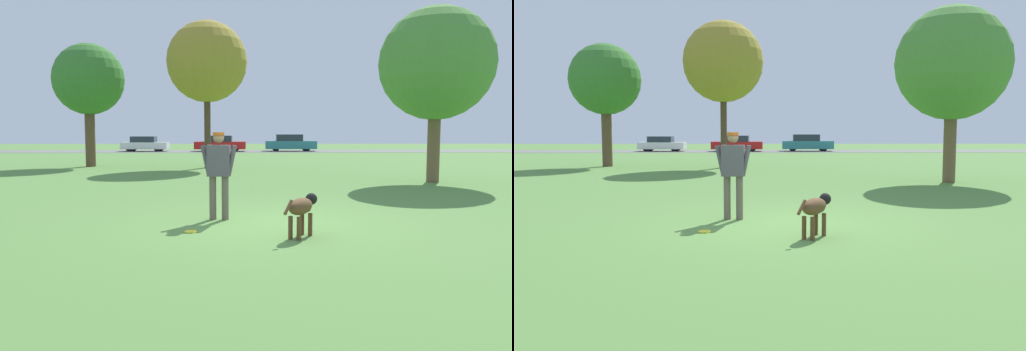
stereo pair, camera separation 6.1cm
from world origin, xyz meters
TOP-DOWN VIEW (x-y plane):
  - ground_plane at (0.00, 0.00)m, footprint 120.00×120.00m
  - far_road_strip at (0.00, 33.49)m, footprint 120.00×6.00m
  - person at (-0.96, 0.45)m, footprint 0.69×0.26m
  - dog at (0.40, -1.14)m, footprint 0.66×0.93m
  - frisbee at (-1.38, -0.72)m, footprint 0.21×0.21m
  - tree_near_right at (5.74, 7.24)m, footprint 3.62×3.62m
  - tree_mid_center at (-2.06, 14.13)m, footprint 3.65×3.65m
  - tree_far_left at (-7.67, 15.06)m, footprint 3.32×3.32m
  - parked_car_white at (-8.61, 33.46)m, footprint 3.88×1.77m
  - parked_car_red at (-2.27, 33.32)m, footprint 4.34×1.99m
  - parked_car_teal at (3.69, 33.57)m, footprint 4.36×1.95m

SIDE VIEW (x-z plane):
  - ground_plane at x=0.00m, z-range 0.00..0.00m
  - far_road_strip at x=0.00m, z-range 0.00..0.01m
  - frisbee at x=-1.38m, z-range 0.00..0.02m
  - dog at x=0.40m, z-range 0.13..0.79m
  - parked_car_white at x=-8.61m, z-range -0.01..1.25m
  - parked_car_red at x=-2.27m, z-range -0.02..1.31m
  - parked_car_teal at x=3.69m, z-range -0.02..1.40m
  - person at x=-0.96m, z-range 0.15..1.79m
  - tree_near_right at x=5.74m, z-range 0.99..6.63m
  - tree_far_left at x=-7.67m, z-range 1.18..6.94m
  - tree_mid_center at x=-2.06m, z-range 1.47..8.10m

